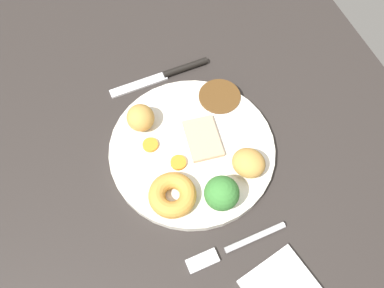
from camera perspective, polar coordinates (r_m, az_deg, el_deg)
The scene contains 12 objects.
dining_table at distance 63.21cm, azimuth -2.72°, elevation -2.11°, with size 120.00×84.00×3.60cm, color #2B2623.
dinner_plate at distance 61.08cm, azimuth 0.00°, elevation -0.75°, with size 26.39×26.39×1.40cm, color silver.
gravy_pool at distance 65.59cm, azimuth 4.14°, elevation 7.13°, with size 7.15×7.15×0.30cm, color #563819.
meat_slice_main at distance 60.83cm, azimuth 1.58°, elevation 0.96°, with size 7.48×5.00×0.80cm, color tan.
yorkshire_pudding at distance 55.88cm, azimuth -2.94°, elevation -7.61°, with size 7.07×7.07×2.50cm, color #C68938.
roast_potato_left at distance 57.81cm, azimuth 8.46°, elevation -2.81°, with size 4.70×5.13×3.65cm, color #BC8C42.
roast_potato_right at distance 61.39cm, azimuth -7.69°, elevation 3.91°, with size 4.44×4.58×3.99cm, color #BC8C42.
carrot_coin_front at distance 58.87cm, azimuth -2.30°, elevation -2.88°, with size 2.46×2.46×0.65cm, color orange.
carrot_coin_back at distance 60.69cm, azimuth -6.23°, elevation -0.14°, with size 2.49×2.49×0.52cm, color orange.
broccoli_floret at distance 54.23cm, azimuth 4.46°, elevation -7.35°, with size 5.07×5.07×5.54cm.
fork at distance 56.27cm, azimuth 6.26°, elevation -15.03°, with size 2.36×15.31×0.90cm.
knife at distance 69.86cm, azimuth -3.55°, elevation 10.42°, with size 2.66×18.56×1.20cm.
Camera 1 is at (-27.17, 6.61, 58.48)cm, focal length 35.71 mm.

